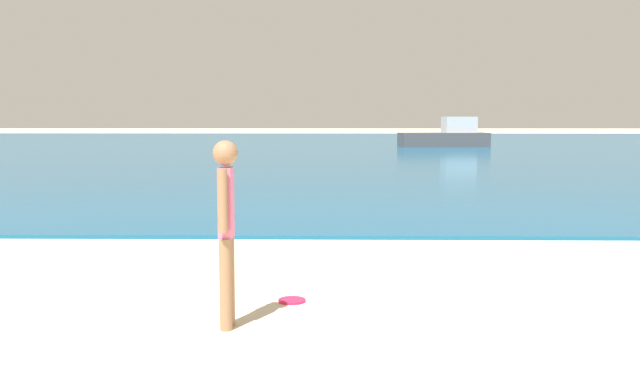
% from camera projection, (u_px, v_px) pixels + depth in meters
% --- Properties ---
extents(water, '(160.00, 60.00, 0.06)m').
position_uv_depth(water, '(335.00, 147.00, 40.28)').
color(water, '#14567F').
rests_on(water, ground).
extents(person_standing, '(0.22, 0.38, 1.63)m').
position_uv_depth(person_standing, '(226.00, 222.00, 6.04)').
color(person_standing, '#936B4C').
rests_on(person_standing, ground).
extents(frisbee, '(0.27, 0.27, 0.03)m').
position_uv_depth(frisbee, '(292.00, 300.00, 6.99)').
color(frisbee, '#E51E4C').
rests_on(frisbee, ground).
extents(boat_far, '(5.18, 2.29, 1.70)m').
position_uv_depth(boat_far, '(447.00, 136.00, 40.06)').
color(boat_far, '#4C4C51').
rests_on(boat_far, water).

